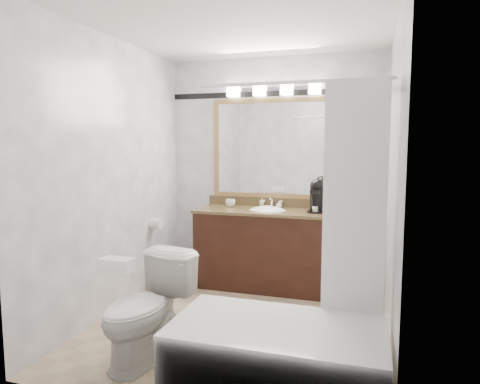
% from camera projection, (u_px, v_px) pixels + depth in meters
% --- Properties ---
extents(room, '(2.42, 2.62, 2.52)m').
position_uv_depth(room, '(239.00, 180.00, 3.55)').
color(room, tan).
rests_on(room, ground).
extents(vanity, '(1.53, 0.58, 0.97)m').
position_uv_depth(vanity, '(267.00, 247.00, 4.60)').
color(vanity, black).
rests_on(vanity, ground).
extents(mirror, '(1.40, 0.04, 1.10)m').
position_uv_depth(mirror, '(274.00, 148.00, 4.74)').
color(mirror, '#AA824C').
rests_on(mirror, room).
extents(vanity_light_bar, '(1.02, 0.14, 0.12)m').
position_uv_depth(vanity_light_bar, '(273.00, 90.00, 4.61)').
color(vanity_light_bar, silver).
rests_on(vanity_light_bar, room).
extents(accent_stripe, '(2.40, 0.01, 0.06)m').
position_uv_depth(accent_stripe, '(274.00, 93.00, 4.68)').
color(accent_stripe, black).
rests_on(accent_stripe, room).
extents(bathtub, '(1.30, 0.75, 1.96)m').
position_uv_depth(bathtub, '(282.00, 350.00, 2.64)').
color(bathtub, white).
rests_on(bathtub, ground).
extents(tp_roll, '(0.11, 0.12, 0.12)m').
position_uv_depth(tp_roll, '(156.00, 224.00, 4.57)').
color(tp_roll, white).
rests_on(tp_roll, room).
extents(toilet, '(0.56, 0.81, 0.75)m').
position_uv_depth(toilet, '(146.00, 309.00, 3.04)').
color(toilet, white).
rests_on(toilet, ground).
extents(tissue_box, '(0.21, 0.12, 0.09)m').
position_uv_depth(tissue_box, '(117.00, 265.00, 2.67)').
color(tissue_box, white).
rests_on(tissue_box, toilet).
extents(coffee_maker, '(0.18, 0.22, 0.34)m').
position_uv_depth(coffee_maker, '(317.00, 195.00, 4.41)').
color(coffee_maker, black).
rests_on(coffee_maker, vanity).
extents(cup_left, '(0.12, 0.12, 0.08)m').
position_uv_depth(cup_left, '(230.00, 203.00, 4.78)').
color(cup_left, white).
rests_on(cup_left, vanity).
extents(soap_bottle_a, '(0.06, 0.06, 0.10)m').
position_uv_depth(soap_bottle_a, '(262.00, 202.00, 4.78)').
color(soap_bottle_a, white).
rests_on(soap_bottle_a, vanity).
extents(soap_bottle_b, '(0.08, 0.08, 0.08)m').
position_uv_depth(soap_bottle_b, '(279.00, 205.00, 4.66)').
color(soap_bottle_b, white).
rests_on(soap_bottle_b, vanity).
extents(soap_bar, '(0.10, 0.08, 0.03)m').
position_uv_depth(soap_bar, '(268.00, 207.00, 4.67)').
color(soap_bar, beige).
rests_on(soap_bar, vanity).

